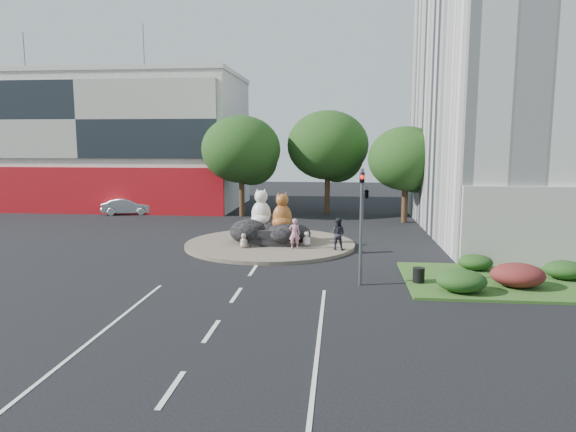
% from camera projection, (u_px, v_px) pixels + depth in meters
% --- Properties ---
extents(ground, '(120.00, 120.00, 0.00)m').
position_uv_depth(ground, '(236.00, 295.00, 20.58)').
color(ground, black).
rests_on(ground, ground).
extents(roundabout_island, '(10.00, 10.00, 0.20)m').
position_uv_depth(roundabout_island, '(270.00, 244.00, 30.42)').
color(roundabout_island, brown).
rests_on(roundabout_island, ground).
extents(rock_plinth, '(3.20, 2.60, 0.90)m').
position_uv_depth(rock_plinth, '(270.00, 235.00, 30.34)').
color(rock_plinth, black).
rests_on(rock_plinth, roundabout_island).
extents(shophouse_block, '(25.20, 12.30, 17.40)m').
position_uv_depth(shophouse_block, '(109.00, 141.00, 49.00)').
color(shophouse_block, silver).
rests_on(shophouse_block, ground).
extents(grass_verge, '(10.00, 6.00, 0.12)m').
position_uv_depth(grass_verge, '(521.00, 282.00, 22.32)').
color(grass_verge, '#2A4918').
rests_on(grass_verge, ground).
extents(tree_left, '(6.46, 6.46, 8.27)m').
position_uv_depth(tree_left, '(242.00, 153.00, 41.96)').
color(tree_left, '#382314').
rests_on(tree_left, ground).
extents(tree_mid, '(6.84, 6.84, 8.76)m').
position_uv_depth(tree_mid, '(329.00, 149.00, 43.18)').
color(tree_mid, '#382314').
rests_on(tree_mid, ground).
extents(tree_right, '(5.70, 5.70, 7.30)m').
position_uv_depth(tree_right, '(407.00, 162.00, 38.77)').
color(tree_right, '#382314').
rests_on(tree_right, ground).
extents(hedge_near_green, '(2.00, 1.60, 0.90)m').
position_uv_depth(hedge_near_green, '(462.00, 281.00, 20.58)').
color(hedge_near_green, '#193510').
rests_on(hedge_near_green, grass_verge).
extents(hedge_red, '(2.20, 1.76, 0.99)m').
position_uv_depth(hedge_red, '(518.00, 275.00, 21.31)').
color(hedge_red, '#54161B').
rests_on(hedge_red, grass_verge).
extents(hedge_mid_green, '(1.80, 1.44, 0.81)m').
position_uv_depth(hedge_mid_green, '(565.00, 270.00, 22.55)').
color(hedge_mid_green, '#193510').
rests_on(hedge_mid_green, grass_verge).
extents(hedge_back_green, '(1.60, 1.28, 0.72)m').
position_uv_depth(hedge_back_green, '(475.00, 262.00, 24.18)').
color(hedge_back_green, '#193510').
rests_on(hedge_back_green, grass_verge).
extents(traffic_light, '(0.44, 1.24, 5.00)m').
position_uv_depth(traffic_light, '(364.00, 201.00, 21.52)').
color(traffic_light, '#595B60').
rests_on(traffic_light, ground).
extents(street_lamp, '(2.34, 0.22, 8.06)m').
position_uv_depth(street_lamp, '(510.00, 172.00, 26.52)').
color(street_lamp, '#595B60').
rests_on(street_lamp, ground).
extents(cat_white, '(1.54, 1.39, 2.27)m').
position_uv_depth(cat_white, '(261.00, 207.00, 30.57)').
color(cat_white, silver).
rests_on(cat_white, rock_plinth).
extents(cat_tabby, '(1.47, 1.33, 2.14)m').
position_uv_depth(cat_tabby, '(282.00, 210.00, 29.77)').
color(cat_tabby, '#B44B25').
rests_on(cat_tabby, rock_plinth).
extents(kitten_calico, '(0.62, 0.58, 0.85)m').
position_uv_depth(kitten_calico, '(244.00, 240.00, 28.87)').
color(kitten_calico, white).
rests_on(kitten_calico, roundabout_island).
extents(kitten_white, '(0.66, 0.63, 0.84)m').
position_uv_depth(kitten_white, '(307.00, 238.00, 29.41)').
color(kitten_white, beige).
rests_on(kitten_white, roundabout_island).
extents(pedestrian_pink, '(0.65, 0.46, 1.70)m').
position_uv_depth(pedestrian_pink, '(295.00, 234.00, 28.52)').
color(pedestrian_pink, '#C17D93').
rests_on(pedestrian_pink, roundabout_island).
extents(pedestrian_dark, '(1.02, 0.89, 1.77)m').
position_uv_depth(pedestrian_dark, '(338.00, 234.00, 28.26)').
color(pedestrian_dark, '#202129').
rests_on(pedestrian_dark, roundabout_island).
extents(parked_car, '(4.39, 2.39, 1.37)m').
position_uv_depth(parked_car, '(128.00, 206.00, 43.61)').
color(parked_car, '#B7BABF').
rests_on(parked_car, ground).
extents(litter_bin, '(0.51, 0.51, 0.64)m').
position_uv_depth(litter_bin, '(419.00, 275.00, 21.99)').
color(litter_bin, black).
rests_on(litter_bin, grass_verge).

